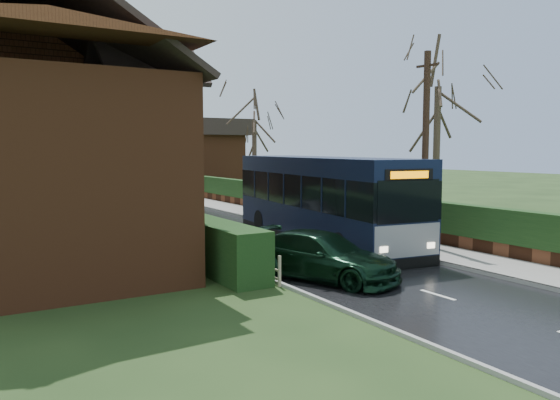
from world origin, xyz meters
TOP-DOWN VIEW (x-y plane):
  - ground at (0.00, 0.00)m, footprint 140.00×140.00m
  - road at (0.00, 10.00)m, footprint 6.00×100.00m
  - pavement at (4.25, 10.00)m, footprint 2.50×100.00m
  - kerb_right at (3.05, 10.00)m, footprint 0.12×100.00m
  - kerb_left at (-3.05, 10.00)m, footprint 0.12×100.00m
  - front_hedge at (-3.90, 5.00)m, footprint 1.20×16.00m
  - picket_fence at (-3.15, 5.00)m, footprint 0.10×16.00m
  - right_wall_hedge at (5.80, 10.00)m, footprint 0.60×50.00m
  - brick_house at (-8.73, 4.78)m, footprint 9.30×14.60m
  - bus at (2.20, 2.51)m, footprint 4.05×12.01m
  - car_silver at (-2.32, 8.31)m, footprint 2.16×4.01m
  - car_green at (-1.60, -2.86)m, footprint 3.70×5.30m
  - car_distant at (-0.98, 42.29)m, footprint 1.30×3.56m
  - bus_stop_sign at (3.68, 0.43)m, footprint 0.07×0.38m
  - telegraph_pole at (4.80, -0.75)m, footprint 0.26×0.99m
  - tree_right_near at (9.00, 2.62)m, footprint 4.55×4.55m
  - tree_right_far at (6.00, 15.55)m, footprint 4.27×4.27m

SIDE VIEW (x-z plane):
  - ground at x=0.00m, z-range 0.00..0.00m
  - road at x=0.00m, z-range 0.00..0.02m
  - kerb_left at x=-3.05m, z-range 0.00..0.10m
  - pavement at x=4.25m, z-range 0.00..0.14m
  - kerb_right at x=3.05m, z-range 0.00..0.14m
  - picket_fence at x=-3.15m, z-range 0.00..0.90m
  - car_distant at x=-0.98m, z-range 0.00..1.17m
  - car_silver at x=-2.32m, z-range 0.00..1.30m
  - car_green at x=-1.60m, z-range 0.00..1.43m
  - front_hedge at x=-3.90m, z-range 0.00..1.60m
  - right_wall_hedge at x=5.80m, z-range 0.12..1.92m
  - bus_stop_sign at x=3.68m, z-range 0.40..2.95m
  - bus at x=2.20m, z-range -0.02..3.56m
  - telegraph_pole at x=4.80m, z-range 0.05..7.70m
  - brick_house at x=-8.73m, z-range -0.77..9.53m
  - tree_right_far at x=6.00m, z-range 2.04..10.29m
  - tree_right_near at x=9.00m, z-range 2.43..12.26m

